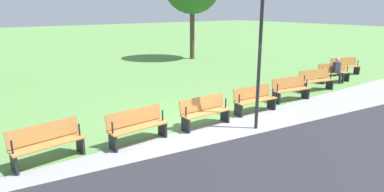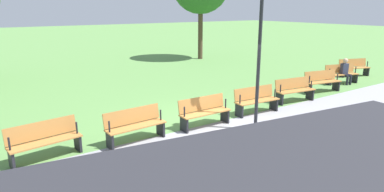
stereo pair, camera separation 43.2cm
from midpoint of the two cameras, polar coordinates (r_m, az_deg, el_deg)
ground_plane at (r=10.08m, az=3.53°, el=-5.29°), size 120.00×120.00×0.00m
path_paving at (r=8.44m, az=13.56°, el=-9.85°), size 36.38×5.04×0.01m
bench_0 at (r=19.35m, az=26.64°, el=4.45°), size 1.70×0.97×0.89m
bench_1 at (r=17.22m, az=24.92°, el=3.51°), size 1.70×0.88×0.89m
bench_2 at (r=15.16m, az=22.20°, el=2.39°), size 1.69×0.78×0.89m
bench_3 at (r=13.21m, az=18.09°, el=1.04°), size 1.68×0.68×0.89m
bench_4 at (r=11.45m, az=12.02°, el=-0.64°), size 1.66×0.58×0.89m
bench_5 at (r=9.98m, az=3.34°, el=-2.66°), size 1.63×0.47×0.89m
bench_6 at (r=8.94m, az=-8.42°, el=-4.93°), size 1.66×0.58×0.89m
bench_7 at (r=8.52m, az=-22.69°, el=-7.01°), size 1.68×0.68×0.89m
person_seated at (r=17.17m, az=25.57°, el=3.98°), size 0.43×0.58×1.20m
lamp_post at (r=9.47m, az=13.00°, el=11.23°), size 0.32×0.32×4.24m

